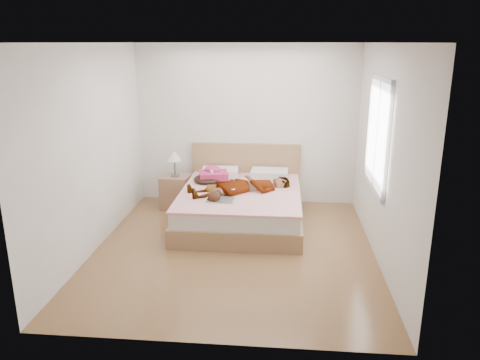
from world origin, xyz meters
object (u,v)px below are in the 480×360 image
(bed, at_px, (241,204))
(woman, at_px, (242,183))
(plush_toy, at_px, (215,196))
(nightstand, at_px, (176,189))
(magazine, at_px, (220,200))
(coffee_mug, at_px, (232,192))
(towel, at_px, (213,175))
(phone, at_px, (212,172))

(bed, bearing_deg, woman, -78.37)
(plush_toy, bearing_deg, nightstand, 126.65)
(magazine, bearing_deg, nightstand, 129.61)
(woman, xyz_separation_m, nightstand, (-1.12, 0.57, -0.30))
(magazine, height_order, coffee_mug, coffee_mug)
(towel, bearing_deg, nightstand, 173.32)
(bed, relative_size, magazine, 4.83)
(bed, xyz_separation_m, towel, (-0.48, 0.41, 0.33))
(phone, xyz_separation_m, towel, (0.01, 0.09, -0.07))
(nightstand, bearing_deg, plush_toy, -53.35)
(woman, height_order, bed, bed)
(magazine, xyz_separation_m, coffee_mug, (0.14, 0.26, 0.04))
(woman, distance_m, towel, 0.70)
(magazine, bearing_deg, coffee_mug, 61.61)
(coffee_mug, height_order, plush_toy, plush_toy)
(bed, bearing_deg, plush_toy, -117.72)
(phone, bearing_deg, coffee_mug, -83.07)
(towel, distance_m, magazine, 1.00)
(woman, relative_size, bed, 0.75)
(plush_toy, relative_size, nightstand, 0.29)
(woman, height_order, coffee_mug, woman)
(magazine, bearing_deg, bed, 66.88)
(plush_toy, distance_m, nightstand, 1.36)
(phone, distance_m, bed, 0.70)
(coffee_mug, bearing_deg, towel, 117.92)
(towel, bearing_deg, magazine, -76.42)
(towel, xyz_separation_m, nightstand, (-0.63, 0.07, -0.29))
(coffee_mug, bearing_deg, magazine, -118.39)
(bed, bearing_deg, phone, 146.76)
(woman, xyz_separation_m, coffee_mug, (-0.12, -0.22, -0.06))
(phone, distance_m, plush_toy, 0.93)
(magazine, bearing_deg, towel, 103.58)
(coffee_mug, bearing_deg, woman, 61.94)
(bed, relative_size, coffee_mug, 15.61)
(towel, height_order, coffee_mug, towel)
(plush_toy, bearing_deg, bed, 62.28)
(nightstand, bearing_deg, bed, -23.57)
(woman, bearing_deg, towel, -159.86)
(woman, relative_size, coffee_mug, 11.78)
(phone, relative_size, towel, 0.17)
(phone, height_order, coffee_mug, phone)
(coffee_mug, bearing_deg, plush_toy, -126.23)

